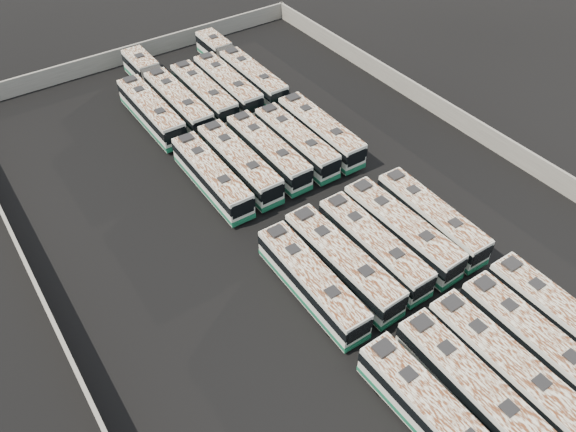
# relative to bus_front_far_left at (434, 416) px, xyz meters

# --- Properties ---
(ground) EXTENTS (140.00, 140.00, 0.00)m
(ground) POSITION_rel_bus_front_far_left_xyz_m (4.88, 20.79, -1.70)
(ground) COLOR black
(ground) RESTS_ON ground
(perimeter_wall) EXTENTS (45.20, 73.20, 2.20)m
(perimeter_wall) POSITION_rel_bus_front_far_left_xyz_m (4.88, 20.79, -0.60)
(perimeter_wall) COLOR slate
(perimeter_wall) RESTS_ON ground
(bus_front_far_left) EXTENTS (2.71, 11.85, 3.33)m
(bus_front_far_left) POSITION_rel_bus_front_far_left_xyz_m (0.00, 0.00, 0.00)
(bus_front_far_left) COLOR silver
(bus_front_far_left) RESTS_ON ground
(bus_front_left) EXTENTS (2.64, 11.90, 3.35)m
(bus_front_left) POSITION_rel_bus_front_far_left_xyz_m (3.37, -0.01, 0.01)
(bus_front_left) COLOR silver
(bus_front_left) RESTS_ON ground
(bus_front_center) EXTENTS (2.53, 11.92, 3.36)m
(bus_front_center) POSITION_rel_bus_front_far_left_xyz_m (6.43, -0.03, 0.02)
(bus_front_center) COLOR silver
(bus_front_center) RESTS_ON ground
(bus_front_right) EXTENTS (2.59, 11.74, 3.30)m
(bus_front_right) POSITION_rel_bus_front_far_left_xyz_m (9.71, -0.01, -0.01)
(bus_front_right) COLOR silver
(bus_front_right) RESTS_ON ground
(bus_front_far_right) EXTENTS (2.56, 11.72, 3.30)m
(bus_front_far_right) POSITION_rel_bus_front_far_left_xyz_m (12.93, 0.12, -0.01)
(bus_front_far_right) COLOR silver
(bus_front_far_right) RESTS_ON ground
(bus_midfront_far_left) EXTENTS (2.68, 11.75, 3.30)m
(bus_midfront_far_left) POSITION_rel_bus_front_far_left_xyz_m (0.14, 13.20, -0.01)
(bus_midfront_far_left) COLOR silver
(bus_midfront_far_left) RESTS_ON ground
(bus_midfront_left) EXTENTS (2.84, 12.13, 3.40)m
(bus_midfront_left) POSITION_rel_bus_front_far_left_xyz_m (3.30, 13.37, 0.04)
(bus_midfront_left) COLOR silver
(bus_midfront_left) RESTS_ON ground
(bus_midfront_center) EXTENTS (2.48, 11.66, 3.29)m
(bus_midfront_center) POSITION_rel_bus_front_far_left_xyz_m (6.57, 13.36, -0.02)
(bus_midfront_center) COLOR silver
(bus_midfront_center) RESTS_ON ground
(bus_midfront_right) EXTENTS (2.85, 12.08, 3.39)m
(bus_midfront_right) POSITION_rel_bus_front_far_left_xyz_m (9.68, 13.42, 0.03)
(bus_midfront_right) COLOR silver
(bus_midfront_right) RESTS_ON ground
(bus_midfront_far_right) EXTENTS (2.71, 11.59, 3.25)m
(bus_midfront_far_right) POSITION_rel_bus_front_far_left_xyz_m (12.95, 13.15, -0.04)
(bus_midfront_far_right) COLOR silver
(bus_midfront_far_right) RESTS_ON ground
(bus_midback_far_left) EXTENTS (2.67, 11.78, 3.31)m
(bus_midback_far_left) POSITION_rel_bus_front_far_left_xyz_m (0.08, 28.86, -0.01)
(bus_midback_far_left) COLOR silver
(bus_midback_far_left) RESTS_ON ground
(bus_midback_left) EXTENTS (2.60, 11.99, 3.37)m
(bus_midback_left) POSITION_rel_bus_front_far_left_xyz_m (3.22, 29.08, 0.02)
(bus_midback_left) COLOR silver
(bus_midback_left) RESTS_ON ground
(bus_midback_center) EXTENTS (2.52, 11.77, 3.31)m
(bus_midback_center) POSITION_rel_bus_front_far_left_xyz_m (6.55, 29.09, -0.01)
(bus_midback_center) COLOR silver
(bus_midback_center) RESTS_ON ground
(bus_midback_right) EXTENTS (2.47, 11.57, 3.26)m
(bus_midback_right) POSITION_rel_bus_front_far_left_xyz_m (9.77, 28.84, -0.04)
(bus_midback_right) COLOR silver
(bus_midback_right) RESTS_ON ground
(bus_midback_far_right) EXTENTS (2.64, 11.96, 3.36)m
(bus_midback_far_right) POSITION_rel_bus_front_far_left_xyz_m (12.86, 28.91, 0.02)
(bus_midback_far_right) COLOR silver
(bus_midback_far_right) RESTS_ON ground
(bus_back_far_left) EXTENTS (2.59, 12.10, 3.41)m
(bus_back_far_left) POSITION_rel_bus_front_far_left_xyz_m (0.08, 42.22, 0.04)
(bus_back_far_left) COLOR silver
(bus_back_far_left) RESTS_ON ground
(bus_back_left) EXTENTS (2.55, 18.73, 3.40)m
(bus_back_left) POSITION_rel_bus_front_far_left_xyz_m (3.26, 45.31, 0.03)
(bus_back_left) COLOR silver
(bus_back_left) RESTS_ON ground
(bus_back_center) EXTENTS (2.62, 11.76, 3.30)m
(bus_back_center) POSITION_rel_bus_front_far_left_xyz_m (6.54, 42.30, -0.01)
(bus_back_center) COLOR silver
(bus_back_center) RESTS_ON ground
(bus_back_right) EXTENTS (2.77, 12.03, 3.38)m
(bus_back_right) POSITION_rel_bus_front_far_left_xyz_m (9.65, 42.30, 0.03)
(bus_back_right) COLOR silver
(bus_back_right) RESTS_ON ground
(bus_back_far_right) EXTENTS (2.63, 17.97, 3.25)m
(bus_back_far_right) POSITION_rel_bus_front_far_left_xyz_m (13.00, 45.21, -0.04)
(bus_back_far_right) COLOR silver
(bus_back_far_right) RESTS_ON ground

